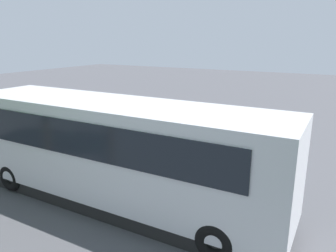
# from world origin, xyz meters

# --- Properties ---
(ground_plane) EXTENTS (80.00, 80.00, 0.00)m
(ground_plane) POSITION_xyz_m (0.00, 0.00, 0.00)
(ground_plane) COLOR #4C4C51
(tour_bus) EXTENTS (10.53, 2.62, 3.25)m
(tour_bus) POSITION_xyz_m (0.28, 5.24, 1.65)
(tour_bus) COLOR silver
(tour_bus) RESTS_ON ground_plane
(spectator_far_left) EXTENTS (0.58, 0.36, 1.80)m
(spectator_far_left) POSITION_xyz_m (-1.65, 2.07, 1.08)
(spectator_far_left) COLOR black
(spectator_far_left) RESTS_ON ground_plane
(spectator_left) EXTENTS (0.57, 0.40, 1.80)m
(spectator_left) POSITION_xyz_m (-0.67, 2.47, 1.08)
(spectator_left) COLOR black
(spectator_left) RESTS_ON ground_plane
(spectator_centre) EXTENTS (0.58, 0.36, 1.77)m
(spectator_centre) POSITION_xyz_m (0.21, 2.10, 1.06)
(spectator_centre) COLOR black
(spectator_centre) RESTS_ON ground_plane
(spectator_right) EXTENTS (0.57, 0.38, 1.70)m
(spectator_right) POSITION_xyz_m (1.29, 2.09, 1.01)
(spectator_right) COLOR #473823
(spectator_right) RESTS_ON ground_plane
(spectator_far_right) EXTENTS (0.57, 0.38, 1.82)m
(spectator_far_right) POSITION_xyz_m (2.45, 2.21, 1.09)
(spectator_far_right) COLOR black
(spectator_far_right) RESTS_ON ground_plane
(parked_motorcycle_silver) EXTENTS (2.03, 0.70, 0.99)m
(parked_motorcycle_silver) POSITION_xyz_m (-2.67, 2.66, 0.48)
(parked_motorcycle_silver) COLOR black
(parked_motorcycle_silver) RESTS_ON ground_plane
(stunt_motorcycle) EXTENTS (2.04, 0.61, 1.67)m
(stunt_motorcycle) POSITION_xyz_m (4.12, -3.20, 1.00)
(stunt_motorcycle) COLOR black
(stunt_motorcycle) RESTS_ON ground_plane
(bay_line_a) EXTENTS (0.35, 4.97, 0.01)m
(bay_line_a) POSITION_xyz_m (-2.12, -0.59, 0.00)
(bay_line_a) COLOR white
(bay_line_a) RESTS_ON ground_plane
(bay_line_b) EXTENTS (0.35, 4.93, 0.01)m
(bay_line_b) POSITION_xyz_m (0.66, -0.59, 0.00)
(bay_line_b) COLOR white
(bay_line_b) RESTS_ON ground_plane
(bay_line_c) EXTENTS (0.33, 4.59, 0.01)m
(bay_line_c) POSITION_xyz_m (3.45, -0.59, 0.00)
(bay_line_c) COLOR white
(bay_line_c) RESTS_ON ground_plane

